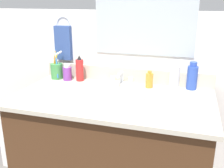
{
  "coord_description": "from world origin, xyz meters",
  "views": [
    {
      "loc": [
        0.38,
        -1.25,
        1.37
      ],
      "look_at": [
        -0.0,
        0.0,
        0.94
      ],
      "focal_mm": 42.12,
      "sensor_mm": 36.0,
      "label": 1
    }
  ],
  "objects_px": {
    "bottle_spray_red": "(80,69)",
    "bottle_cream_purple": "(67,73)",
    "bottle_oil_amber": "(149,80)",
    "bottle_lotion_white": "(175,76)",
    "cup_green": "(57,70)",
    "hand_towel": "(63,43)",
    "bottle_shampoo_blue": "(192,77)",
    "faucet": "(121,80)"
  },
  "relations": [
    {
      "from": "faucet",
      "to": "bottle_oil_amber",
      "type": "distance_m",
      "value": 0.17
    },
    {
      "from": "hand_towel",
      "to": "faucet",
      "type": "height_order",
      "value": "hand_towel"
    },
    {
      "from": "faucet",
      "to": "bottle_oil_amber",
      "type": "xyz_separation_m",
      "value": [
        0.17,
        -0.01,
        0.02
      ]
    },
    {
      "from": "hand_towel",
      "to": "bottle_oil_amber",
      "type": "relative_size",
      "value": 2.19
    },
    {
      "from": "hand_towel",
      "to": "bottle_lotion_white",
      "type": "bearing_deg",
      "value": -4.51
    },
    {
      "from": "cup_green",
      "to": "hand_towel",
      "type": "bearing_deg",
      "value": 79.3
    },
    {
      "from": "faucet",
      "to": "bottle_spray_red",
      "type": "bearing_deg",
      "value": 179.9
    },
    {
      "from": "bottle_oil_amber",
      "to": "cup_green",
      "type": "height_order",
      "value": "cup_green"
    },
    {
      "from": "faucet",
      "to": "bottle_lotion_white",
      "type": "distance_m",
      "value": 0.31
    },
    {
      "from": "bottle_shampoo_blue",
      "to": "bottle_spray_red",
      "type": "xyz_separation_m",
      "value": [
        -0.68,
        -0.03,
        -0.0
      ]
    },
    {
      "from": "hand_towel",
      "to": "bottle_spray_red",
      "type": "xyz_separation_m",
      "value": [
        0.15,
        -0.09,
        -0.15
      ]
    },
    {
      "from": "hand_towel",
      "to": "faucet",
      "type": "xyz_separation_m",
      "value": [
        0.42,
        -0.09,
        -0.19
      ]
    },
    {
      "from": "bottle_lotion_white",
      "to": "bottle_shampoo_blue",
      "type": "height_order",
      "value": "bottle_lotion_white"
    },
    {
      "from": "cup_green",
      "to": "faucet",
      "type": "bearing_deg",
      "value": -0.48
    },
    {
      "from": "bottle_oil_amber",
      "to": "cup_green",
      "type": "xyz_separation_m",
      "value": [
        -0.6,
        0.01,
        0.01
      ]
    },
    {
      "from": "bottle_lotion_white",
      "to": "cup_green",
      "type": "relative_size",
      "value": 0.86
    },
    {
      "from": "bottle_cream_purple",
      "to": "bottle_shampoo_blue",
      "type": "bearing_deg",
      "value": 3.53
    },
    {
      "from": "bottle_oil_amber",
      "to": "bottle_cream_purple",
      "type": "bearing_deg",
      "value": -179.34
    },
    {
      "from": "bottle_lotion_white",
      "to": "cup_green",
      "type": "distance_m",
      "value": 0.74
    },
    {
      "from": "bottle_oil_amber",
      "to": "bottle_lotion_white",
      "type": "bearing_deg",
      "value": 13.93
    },
    {
      "from": "bottle_spray_red",
      "to": "cup_green",
      "type": "bearing_deg",
      "value": 178.89
    },
    {
      "from": "faucet",
      "to": "cup_green",
      "type": "relative_size",
      "value": 0.85
    },
    {
      "from": "hand_towel",
      "to": "bottle_oil_amber",
      "type": "height_order",
      "value": "hand_towel"
    },
    {
      "from": "bottle_shampoo_blue",
      "to": "bottle_spray_red",
      "type": "height_order",
      "value": "bottle_spray_red"
    },
    {
      "from": "faucet",
      "to": "bottle_oil_amber",
      "type": "relative_size",
      "value": 1.59
    },
    {
      "from": "bottle_lotion_white",
      "to": "bottle_spray_red",
      "type": "xyz_separation_m",
      "value": [
        -0.58,
        -0.03,
        0.0
      ]
    },
    {
      "from": "hand_towel",
      "to": "bottle_oil_amber",
      "type": "xyz_separation_m",
      "value": [
        0.59,
        -0.09,
        -0.17
      ]
    },
    {
      "from": "hand_towel",
      "to": "bottle_oil_amber",
      "type": "distance_m",
      "value": 0.62
    },
    {
      "from": "hand_towel",
      "to": "bottle_lotion_white",
      "type": "relative_size",
      "value": 1.36
    },
    {
      "from": "bottle_spray_red",
      "to": "bottle_cream_purple",
      "type": "bearing_deg",
      "value": -171.35
    },
    {
      "from": "faucet",
      "to": "bottle_shampoo_blue",
      "type": "height_order",
      "value": "bottle_shampoo_blue"
    },
    {
      "from": "bottle_lotion_white",
      "to": "faucet",
      "type": "bearing_deg",
      "value": -174.69
    },
    {
      "from": "faucet",
      "to": "cup_green",
      "type": "xyz_separation_m",
      "value": [
        -0.43,
        0.0,
        0.03
      ]
    },
    {
      "from": "bottle_cream_purple",
      "to": "bottle_spray_red",
      "type": "bearing_deg",
      "value": 8.65
    },
    {
      "from": "bottle_lotion_white",
      "to": "bottle_spray_red",
      "type": "relative_size",
      "value": 0.99
    },
    {
      "from": "hand_towel",
      "to": "bottle_shampoo_blue",
      "type": "bearing_deg",
      "value": -3.55
    },
    {
      "from": "faucet",
      "to": "bottle_spray_red",
      "type": "distance_m",
      "value": 0.27
    },
    {
      "from": "bottle_shampoo_blue",
      "to": "cup_green",
      "type": "distance_m",
      "value": 0.84
    },
    {
      "from": "hand_towel",
      "to": "bottle_spray_red",
      "type": "height_order",
      "value": "hand_towel"
    },
    {
      "from": "bottle_shampoo_blue",
      "to": "bottle_lotion_white",
      "type": "bearing_deg",
      "value": -176.33
    },
    {
      "from": "cup_green",
      "to": "bottle_oil_amber",
      "type": "bearing_deg",
      "value": -0.89
    },
    {
      "from": "bottle_spray_red",
      "to": "bottle_cream_purple",
      "type": "distance_m",
      "value": 0.09
    }
  ]
}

